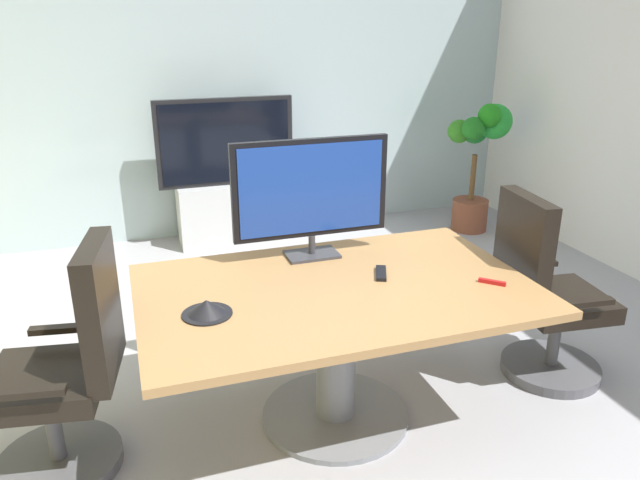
# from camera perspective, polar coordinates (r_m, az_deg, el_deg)

# --- Properties ---
(ground_plane) EXTENTS (7.11, 7.11, 0.00)m
(ground_plane) POSITION_cam_1_polar(r_m,az_deg,el_deg) (3.33, -1.03, -15.88)
(ground_plane) COLOR #99999E
(wall_back_glass_partition) EXTENTS (6.07, 0.10, 2.97)m
(wall_back_glass_partition) POSITION_cam_1_polar(r_m,az_deg,el_deg) (5.69, -10.82, 15.16)
(wall_back_glass_partition) COLOR #9EB2B7
(wall_back_glass_partition) RESTS_ON ground
(conference_table) EXTENTS (1.87, 1.19, 0.75)m
(conference_table) POSITION_cam_1_polar(r_m,az_deg,el_deg) (3.00, 1.53, -7.68)
(conference_table) COLOR olive
(conference_table) RESTS_ON ground
(office_chair_left) EXTENTS (0.63, 0.61, 1.09)m
(office_chair_left) POSITION_cam_1_polar(r_m,az_deg,el_deg) (2.96, -22.54, -12.12)
(office_chair_left) COLOR #4C4C51
(office_chair_left) RESTS_ON ground
(office_chair_right) EXTENTS (0.62, 0.60, 1.09)m
(office_chair_right) POSITION_cam_1_polar(r_m,az_deg,el_deg) (3.63, 20.33, -5.63)
(office_chair_right) COLOR #4C4C51
(office_chair_right) RESTS_ON ground
(tv_monitor) EXTENTS (0.84, 0.18, 0.64)m
(tv_monitor) POSITION_cam_1_polar(r_m,az_deg,el_deg) (3.17, -0.84, 4.59)
(tv_monitor) COLOR #333338
(tv_monitor) RESTS_ON conference_table
(wall_display_unit) EXTENTS (1.20, 0.36, 1.31)m
(wall_display_unit) POSITION_cam_1_polar(r_m,az_deg,el_deg) (5.55, -8.64, 4.18)
(wall_display_unit) COLOR #B7BABC
(wall_display_unit) RESTS_ON ground
(potted_plant) EXTENTS (0.58, 0.48, 1.22)m
(potted_plant) POSITION_cam_1_polar(r_m,az_deg,el_deg) (5.96, 14.69, 7.89)
(potted_plant) COLOR brown
(potted_plant) RESTS_ON ground
(conference_phone) EXTENTS (0.22, 0.22, 0.07)m
(conference_phone) POSITION_cam_1_polar(r_m,az_deg,el_deg) (2.69, -10.60, -6.32)
(conference_phone) COLOR black
(conference_phone) RESTS_ON conference_table
(remote_control) EXTENTS (0.11, 0.18, 0.02)m
(remote_control) POSITION_cam_1_polar(r_m,az_deg,el_deg) (3.05, 5.76, -3.12)
(remote_control) COLOR black
(remote_control) RESTS_ON conference_table
(whiteboard_marker) EXTENTS (0.11, 0.11, 0.02)m
(whiteboard_marker) POSITION_cam_1_polar(r_m,az_deg,el_deg) (3.06, 15.87, -3.82)
(whiteboard_marker) COLOR red
(whiteboard_marker) RESTS_ON conference_table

